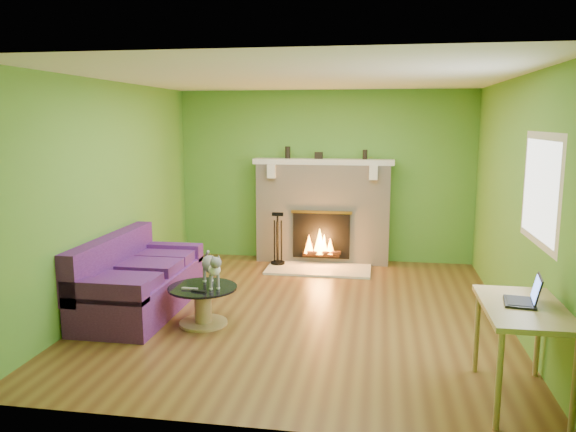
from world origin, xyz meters
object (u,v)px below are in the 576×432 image
object	(u,v)px
sofa	(137,282)
desk	(523,317)
cat	(211,268)
coffee_table	(203,303)

from	to	relation	value
sofa	desk	size ratio (longest dim) A/B	1.84
sofa	cat	distance (m)	1.04
desk	coffee_table	bearing A→B (deg)	157.91
sofa	coffee_table	xyz separation A→B (m)	(0.88, -0.32, -0.09)
coffee_table	cat	xyz separation A→B (m)	(0.08, 0.05, 0.37)
sofa	coffee_table	bearing A→B (deg)	-19.77
desk	cat	xyz separation A→B (m)	(-2.84, 1.24, -0.07)
sofa	coffee_table	distance (m)	0.94
cat	desk	bearing A→B (deg)	-53.19
coffee_table	desk	bearing A→B (deg)	-22.09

